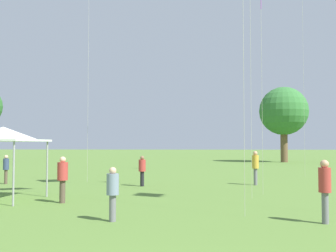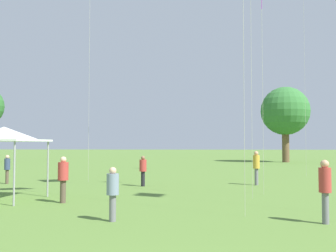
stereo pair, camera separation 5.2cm
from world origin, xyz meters
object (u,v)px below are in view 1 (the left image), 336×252
object	(u,v)px
person_standing_1	(325,185)
person_standing_4	(142,168)
canopy_tent	(3,135)
person_standing_6	(63,175)
person_standing_0	(6,167)
person_standing_2	(113,189)
person_standing_3	(255,165)
distant_tree_0	(284,111)

from	to	relation	value
person_standing_1	person_standing_4	distance (m)	11.16
person_standing_4	canopy_tent	distance (m)	7.41
person_standing_4	person_standing_6	distance (m)	6.34
person_standing_0	person_standing_2	size ratio (longest dim) A/B	1.03
person_standing_0	person_standing_1	distance (m)	17.12
canopy_tent	person_standing_2	bearing A→B (deg)	-36.85
person_standing_2	person_standing_3	world-z (taller)	person_standing_3
person_standing_1	person_standing_2	world-z (taller)	person_standing_1
person_standing_3	person_standing_6	size ratio (longest dim) A/B	1.05
person_standing_3	person_standing_0	bearing A→B (deg)	-110.05
canopy_tent	distant_tree_0	world-z (taller)	distant_tree_0
person_standing_3	person_standing_6	xyz separation A→B (m)	(-8.20, -6.91, -0.07)
person_standing_2	person_standing_6	xyz separation A→B (m)	(-2.59, 3.34, 0.11)
person_standing_4	person_standing_0	bearing A→B (deg)	-144.59
person_standing_1	person_standing_3	world-z (taller)	person_standing_3
person_standing_3	person_standing_1	bearing A→B (deg)	-19.42
person_standing_6	person_standing_0	bearing A→B (deg)	-120.08
person_standing_6	person_standing_3	bearing A→B (deg)	150.76
person_standing_1	canopy_tent	size ratio (longest dim) A/B	0.58
person_standing_2	person_standing_3	bearing A→B (deg)	133.84
person_standing_3	canopy_tent	distance (m)	12.62
canopy_tent	person_standing_4	bearing A→B (deg)	48.28
person_standing_0	person_standing_3	distance (m)	13.64
person_standing_3	distant_tree_0	bearing A→B (deg)	142.99
person_standing_6	distant_tree_0	distance (m)	37.77
person_standing_6	distant_tree_0	bearing A→B (deg)	175.57
person_standing_1	canopy_tent	bearing A→B (deg)	-52.26
person_standing_6	distant_tree_0	world-z (taller)	distant_tree_0
person_standing_1	person_standing_6	world-z (taller)	person_standing_1
person_standing_6	distant_tree_0	size ratio (longest dim) A/B	0.19
person_standing_2	distant_tree_0	bearing A→B (deg)	142.93
person_standing_0	distant_tree_0	distance (m)	34.97
person_standing_1	person_standing_3	bearing A→B (deg)	-121.54
person_standing_2	person_standing_4	xyz separation A→B (m)	(-0.37, 9.28, 0.02)
canopy_tent	person_standing_6	bearing A→B (deg)	-11.87
person_standing_1	canopy_tent	world-z (taller)	canopy_tent
person_standing_1	person_standing_6	xyz separation A→B (m)	(-8.51, 3.27, -0.04)
person_standing_1	person_standing_3	xyz separation A→B (m)	(-0.31, 10.18, 0.03)
person_standing_2	distant_tree_0	world-z (taller)	distant_tree_0
person_standing_2	canopy_tent	distance (m)	6.69
person_standing_0	canopy_tent	xyz separation A→B (m)	(2.84, -6.10, 1.62)
person_standing_1	person_standing_3	distance (m)	10.19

